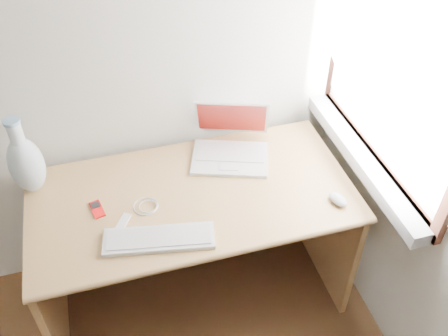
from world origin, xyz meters
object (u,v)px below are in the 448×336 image
object	(u,v)px
laptop	(227,145)
external_keyboard	(159,239)
desk	(189,213)
vase	(26,163)

from	to	relation	value
laptop	external_keyboard	xyz separation A→B (m)	(-0.39, -0.42, -0.04)
desk	laptop	world-z (taller)	laptop
laptop	desk	bearing A→B (deg)	-129.99
laptop	vase	bearing A→B (deg)	-160.63
laptop	vase	xyz separation A→B (m)	(-0.84, 0.00, 0.09)
external_keyboard	vase	xyz separation A→B (m)	(-0.45, 0.42, 0.13)
external_keyboard	laptop	bearing A→B (deg)	57.64
desk	vase	xyz separation A→B (m)	(-0.63, 0.13, 0.35)
desk	laptop	bearing A→B (deg)	30.36
external_keyboard	vase	world-z (taller)	vase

